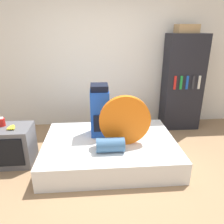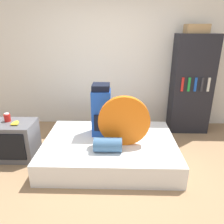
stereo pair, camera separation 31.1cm
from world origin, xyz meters
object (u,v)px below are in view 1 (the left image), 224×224
Objects in this scene: tent_bag at (125,121)px; bookshelf at (182,83)px; canister at (2,122)px; cardboard_box at (187,29)px; sleeping_roll at (110,145)px; backpack at (100,111)px; television at (11,145)px.

bookshelf reaches higher than tent_bag.
cardboard_box is (2.99, 1.03, 1.25)m from canister.
tent_bag is at bearing -6.50° from canister.
sleeping_roll is 0.21× the size of bookshelf.
backpack is 2.14× the size of cardboard_box.
bookshelf reaches higher than canister.
tent_bag is at bearing 42.36° from sleeping_roll.
cardboard_box reaches higher than television.
tent_bag is 1.76m from canister.
backpack is 2.09× the size of sleeping_roll.
cardboard_box is at bearing 29.12° from backpack.
tent_bag is at bearing -136.52° from bookshelf.
sleeping_roll is at bearing -77.27° from backpack.
backpack is 1.10× the size of tent_bag.
cardboard_box is at bearing 18.95° from canister.
cardboard_box reaches higher than canister.
tent_bag is 0.39m from sleeping_roll.
television is 4.90× the size of canister.
backpack is 0.49m from tent_bag.
canister is (-1.75, 0.20, -0.05)m from tent_bag.
sleeping_roll is at bearing -136.68° from bookshelf.
tent_bag is at bearing -135.38° from cardboard_box.
bookshelf is at bearing 28.15° from backpack.
cardboard_box is (1.24, 1.23, 1.20)m from tent_bag.
television is at bearing -170.83° from backpack.
cardboard_box is (1.46, 1.43, 1.46)m from sleeping_roll.
bookshelf is (1.49, 1.41, 0.49)m from sleeping_roll.
backpack reaches higher than canister.
cardboard_box reaches higher than tent_bag.
backpack is 1.27× the size of television.
cardboard_box is (2.90, 1.10, 1.59)m from television.
backpack is 1.40m from television.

